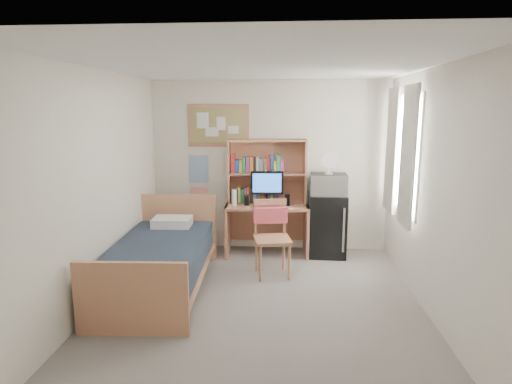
# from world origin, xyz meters

# --- Properties ---
(floor) EXTENTS (3.60, 4.20, 0.02)m
(floor) POSITION_xyz_m (0.00, 0.00, -0.01)
(floor) COLOR gray
(floor) RESTS_ON ground
(ceiling) EXTENTS (3.60, 4.20, 0.02)m
(ceiling) POSITION_xyz_m (0.00, 0.00, 2.60)
(ceiling) COLOR white
(ceiling) RESTS_ON wall_back
(wall_back) EXTENTS (3.60, 0.04, 2.60)m
(wall_back) POSITION_xyz_m (0.00, 2.10, 1.30)
(wall_back) COLOR white
(wall_back) RESTS_ON floor
(wall_front) EXTENTS (3.60, 0.04, 2.60)m
(wall_front) POSITION_xyz_m (0.00, -2.10, 1.30)
(wall_front) COLOR white
(wall_front) RESTS_ON floor
(wall_left) EXTENTS (0.04, 4.20, 2.60)m
(wall_left) POSITION_xyz_m (-1.80, 0.00, 1.30)
(wall_left) COLOR white
(wall_left) RESTS_ON floor
(wall_right) EXTENTS (0.04, 4.20, 2.60)m
(wall_right) POSITION_xyz_m (1.80, 0.00, 1.30)
(wall_right) COLOR white
(wall_right) RESTS_ON floor
(window_unit) EXTENTS (0.10, 1.40, 1.70)m
(window_unit) POSITION_xyz_m (1.75, 1.20, 1.60)
(window_unit) COLOR white
(window_unit) RESTS_ON wall_right
(curtain_left) EXTENTS (0.04, 0.55, 1.70)m
(curtain_left) POSITION_xyz_m (1.72, 0.80, 1.60)
(curtain_left) COLOR beige
(curtain_left) RESTS_ON wall_right
(curtain_right) EXTENTS (0.04, 0.55, 1.70)m
(curtain_right) POSITION_xyz_m (1.72, 1.60, 1.60)
(curtain_right) COLOR beige
(curtain_right) RESTS_ON wall_right
(bulletin_board) EXTENTS (0.94, 0.03, 0.64)m
(bulletin_board) POSITION_xyz_m (-0.78, 2.08, 1.92)
(bulletin_board) COLOR #A28F55
(bulletin_board) RESTS_ON wall_back
(poster_wave) EXTENTS (0.30, 0.01, 0.42)m
(poster_wave) POSITION_xyz_m (-1.10, 2.09, 1.25)
(poster_wave) COLOR #295DA6
(poster_wave) RESTS_ON wall_back
(poster_japan) EXTENTS (0.28, 0.01, 0.36)m
(poster_japan) POSITION_xyz_m (-1.10, 2.09, 0.78)
(poster_japan) COLOR red
(poster_japan) RESTS_ON wall_back
(desk) EXTENTS (1.25, 0.67, 0.77)m
(desk) POSITION_xyz_m (-0.02, 1.77, 0.38)
(desk) COLOR tan
(desk) RESTS_ON floor
(desk_chair) EXTENTS (0.59, 0.59, 1.00)m
(desk_chair) POSITION_xyz_m (0.10, 0.91, 0.50)
(desk_chair) COLOR tan
(desk_chair) RESTS_ON floor
(mini_fridge) EXTENTS (0.57, 0.57, 0.93)m
(mini_fridge) POSITION_xyz_m (0.88, 1.81, 0.47)
(mini_fridge) COLOR black
(mini_fridge) RESTS_ON floor
(bed) EXTENTS (1.17, 2.18, 0.59)m
(bed) POSITION_xyz_m (-1.25, 0.37, 0.29)
(bed) COLOR #1B2331
(bed) RESTS_ON floor
(hutch) EXTENTS (1.19, 0.35, 0.96)m
(hutch) POSITION_xyz_m (-0.03, 1.92, 1.25)
(hutch) COLOR tan
(hutch) RESTS_ON desk
(monitor) EXTENTS (0.48, 0.06, 0.51)m
(monitor) POSITION_xyz_m (-0.02, 1.71, 1.02)
(monitor) COLOR black
(monitor) RESTS_ON desk
(keyboard) EXTENTS (0.41, 0.15, 0.02)m
(keyboard) POSITION_xyz_m (-0.01, 1.57, 0.78)
(keyboard) COLOR black
(keyboard) RESTS_ON desk
(speaker_left) EXTENTS (0.07, 0.07, 0.16)m
(speaker_left) POSITION_xyz_m (-0.31, 1.70, 0.84)
(speaker_left) COLOR black
(speaker_left) RESTS_ON desk
(speaker_right) EXTENTS (0.07, 0.07, 0.17)m
(speaker_right) POSITION_xyz_m (0.28, 1.73, 0.85)
(speaker_right) COLOR black
(speaker_right) RESTS_ON desk
(water_bottle) EXTENTS (0.07, 0.07, 0.24)m
(water_bottle) POSITION_xyz_m (-0.49, 1.65, 0.89)
(water_bottle) COLOR white
(water_bottle) RESTS_ON desk
(hoodie) EXTENTS (0.47, 0.22, 0.21)m
(hoodie) POSITION_xyz_m (0.06, 1.11, 0.78)
(hoodie) COLOR #F55D67
(hoodie) RESTS_ON desk_chair
(microwave) EXTENTS (0.54, 0.42, 0.30)m
(microwave) POSITION_xyz_m (0.88, 1.79, 1.08)
(microwave) COLOR silver
(microwave) RESTS_ON mini_fridge
(desk_fan) EXTENTS (0.24, 0.24, 0.29)m
(desk_fan) POSITION_xyz_m (0.88, 1.79, 1.38)
(desk_fan) COLOR white
(desk_fan) RESTS_ON microwave
(pillow) EXTENTS (0.53, 0.38, 0.12)m
(pillow) POSITION_xyz_m (-1.28, 1.12, 0.65)
(pillow) COLOR white
(pillow) RESTS_ON bed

